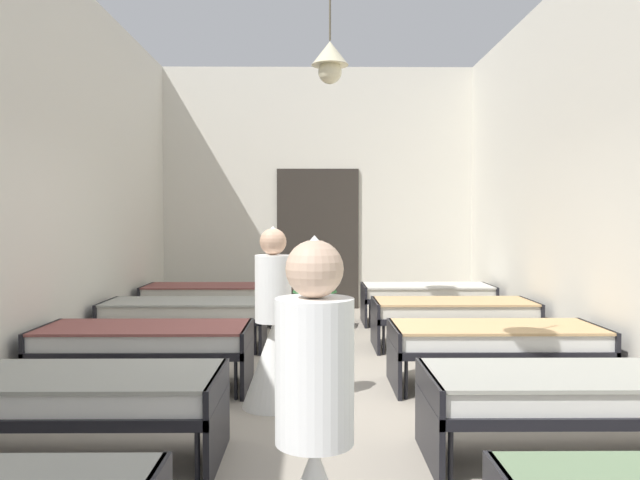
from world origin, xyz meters
TOP-DOWN VIEW (x-y plane):
  - ground_plane at (0.00, 0.00)m, footprint 5.90×10.64m
  - room_shell at (0.00, 1.16)m, footprint 5.70×10.24m
  - bed_left_row_1 at (-1.60, -1.73)m, footprint 1.90×0.84m
  - bed_right_row_1 at (1.60, -1.73)m, footprint 1.90×0.84m
  - bed_left_row_2 at (-1.60, 0.00)m, footprint 1.90×0.84m
  - bed_right_row_2 at (1.60, 0.00)m, footprint 1.90×0.84m
  - bed_left_row_3 at (-1.60, 1.73)m, footprint 1.90×0.84m
  - bed_right_row_3 at (1.60, 1.73)m, footprint 1.90×0.84m
  - bed_left_row_4 at (-1.60, 3.46)m, footprint 1.90×0.84m
  - bed_right_row_4 at (1.60, 3.46)m, footprint 1.90×0.84m
  - nurse_mid_aisle at (-0.39, -0.55)m, footprint 0.52×0.52m
  - potted_plant at (-0.05, 2.93)m, footprint 0.62×0.62m

SIDE VIEW (x-z plane):
  - ground_plane at x=0.00m, z-range -0.10..0.00m
  - bed_left_row_1 at x=-1.60m, z-range 0.15..0.73m
  - bed_right_row_1 at x=1.60m, z-range 0.15..0.73m
  - bed_left_row_2 at x=-1.60m, z-range 0.15..0.73m
  - bed_right_row_2 at x=1.60m, z-range 0.15..0.73m
  - bed_left_row_3 at x=-1.60m, z-range 0.15..0.73m
  - bed_right_row_3 at x=1.60m, z-range 0.15..0.73m
  - bed_left_row_4 at x=-1.60m, z-range 0.15..0.73m
  - bed_right_row_4 at x=1.60m, z-range 0.15..0.73m
  - nurse_mid_aisle at x=-0.39m, z-range -0.21..1.27m
  - potted_plant at x=-0.05m, z-range 0.17..1.30m
  - room_shell at x=0.00m, z-range 0.00..4.14m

